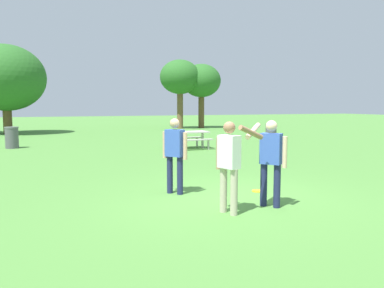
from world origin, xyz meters
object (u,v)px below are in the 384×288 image
picnic_table_near (189,136)px  trash_can_further_along (12,138)px  frisbee (257,191)px  tree_slender_mid (201,81)px  tree_broad_center (5,78)px  tree_far_right (180,78)px  person_catcher (271,157)px  trash_can_beside_table (271,133)px  person_bystander (230,160)px  person_thrower (175,151)px

picnic_table_near → trash_can_further_along: 7.91m
frisbee → trash_can_further_along: trash_can_further_along is taller
trash_can_further_along → tree_slender_mid: tree_slender_mid is taller
tree_broad_center → tree_far_right: tree_broad_center is taller
person_catcher → trash_can_further_along: person_catcher is taller
tree_far_right → tree_broad_center: bearing=-173.9°
trash_can_beside_table → trash_can_further_along: size_ratio=1.00×
person_bystander → trash_can_further_along: 13.42m
person_bystander → trash_can_further_along: person_bystander is taller
person_bystander → tree_slender_mid: tree_slender_mid is taller
frisbee → tree_slender_mid: 23.92m
person_catcher → picnic_table_near: bearing=77.8°
person_bystander → tree_slender_mid: size_ratio=0.31×
person_thrower → tree_far_right: size_ratio=0.29×
trash_can_beside_table → tree_slender_mid: (1.49, 12.70, 3.40)m
frisbee → tree_far_right: tree_far_right is taller
tree_broad_center → tree_far_right: 12.78m
person_thrower → person_bystander: size_ratio=1.00×
frisbee → tree_slender_mid: (8.10, 22.17, 3.88)m
tree_slender_mid → frisbee: bearing=-110.1°
person_bystander → tree_slender_mid: (9.48, 23.47, 2.93)m
trash_can_further_along → tree_broad_center: tree_broad_center is taller
person_thrower → tree_broad_center: tree_broad_center is taller
person_bystander → frisbee: bearing=43.2°
trash_can_further_along → tree_far_right: 16.41m
person_thrower → person_bystander: same height
person_catcher → person_bystander: (-0.92, -0.11, 0.00)m
trash_can_further_along → tree_broad_center: bearing=95.1°
picnic_table_near → tree_slender_mid: tree_slender_mid is taller
tree_slender_mid → trash_can_beside_table: bearing=-96.7°
trash_can_further_along → tree_slender_mid: size_ratio=0.18×
trash_can_further_along → tree_far_right: (11.87, 10.73, 3.65)m
frisbee → trash_can_further_along: 12.75m
tree_broad_center → person_catcher: bearing=-74.6°
person_thrower → tree_broad_center: (-4.73, 20.28, 2.75)m
frisbee → person_bystander: bearing=-136.8°
trash_can_beside_table → person_bystander: bearing=-126.6°
trash_can_further_along → tree_broad_center: (-0.83, 9.37, 3.21)m
person_thrower → person_catcher: (1.32, -1.68, 0.02)m
person_catcher → picnic_table_near: size_ratio=0.93×
tree_broad_center → person_bystander: bearing=-76.9°
person_bystander → tree_broad_center: 22.82m
picnic_table_near → tree_broad_center: 15.20m
frisbee → trash_can_beside_table: (6.60, 9.47, 0.47)m
picnic_table_near → tree_far_right: size_ratio=0.32×
person_thrower → frisbee: bearing=-15.2°
person_thrower → person_catcher: bearing=-51.9°
person_thrower → frisbee: size_ratio=6.68×
person_bystander → trash_can_further_along: (-4.30, 12.70, -0.48)m
trash_can_beside_table → picnic_table_near: bearing=-166.8°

